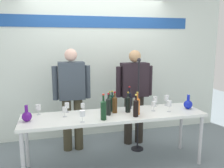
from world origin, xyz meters
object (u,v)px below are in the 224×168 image
display_table (115,118)px  wine_glass_right_0 (154,104)px  wine_bottle_4 (129,100)px  wine_bottle_8 (110,103)px  wine_glass_right_1 (155,99)px  wine_bottle_1 (112,102)px  presenter_left (72,94)px  wine_glass_left_1 (67,106)px  wine_bottle_3 (115,104)px  wine_bottle_2 (108,106)px  microphone_stand (138,120)px  wine_bottle_6 (128,104)px  wine_glass_right_2 (169,104)px  wine_glass_left_3 (65,110)px  wine_bottle_7 (103,109)px  wine_bottle_5 (137,105)px  wine_glass_left_0 (38,107)px  wine_glass_left_4 (83,106)px  presenter_right (134,91)px  wine_glass_right_3 (166,98)px  decanter_blue_right (188,104)px  wine_bottle_0 (136,107)px  wine_glass_left_2 (82,113)px  decanter_blue_left (27,116)px

display_table → wine_glass_right_0: 0.60m
wine_bottle_4 → wine_bottle_8: bearing=-167.7°
wine_glass_right_1 → wine_bottle_1: bearing=-179.0°
presenter_left → wine_glass_right_0: (1.10, -0.67, -0.07)m
wine_glass_left_1 → wine_bottle_3: bearing=-16.0°
wine_bottle_1 → wine_glass_right_0: bearing=-19.8°
wine_bottle_2 → microphone_stand: (0.59, 0.42, -0.40)m
wine_bottle_6 → wine_glass_right_2: 0.59m
wine_bottle_1 → wine_glass_left_3: bearing=-167.5°
wine_bottle_6 → wine_glass_left_3: bearing=179.5°
wine_bottle_1 → wine_bottle_7: 0.45m
wine_bottle_4 → wine_bottle_5: size_ratio=1.07×
wine_bottle_3 → wine_glass_left_0: (-1.04, 0.17, -0.03)m
wine_bottle_6 → wine_bottle_7: (-0.41, -0.24, 0.02)m
wine_bottle_6 → wine_glass_left_4: size_ratio=2.07×
presenter_right → wine_bottle_2: 0.93m
wine_bottle_3 → wine_bottle_4: size_ratio=0.89×
wine_glass_right_3 → wine_bottle_6: bearing=-164.4°
wine_bottle_1 → wine_glass_right_2: wine_bottle_1 is taller
wine_bottle_1 → wine_bottle_6: bearing=-40.4°
decanter_blue_right → wine_bottle_3: 1.12m
wine_bottle_1 → wine_glass_left_4: (-0.44, -0.05, -0.02)m
wine_bottle_5 → wine_bottle_0: bearing=-120.5°
decanter_blue_right → wine_bottle_6: bearing=176.3°
wine_bottle_4 → wine_glass_right_0: (0.30, -0.20, -0.04)m
wine_glass_left_3 → presenter_right: bearing=27.4°
wine_bottle_3 → wine_glass_right_3: bearing=11.3°
presenter_left → decanter_blue_right: bearing=-22.7°
display_table → wine_glass_left_4: 0.48m
wine_glass_right_1 → wine_glass_right_2: 0.31m
wine_glass_left_2 → wine_bottle_0: bearing=4.0°
wine_bottle_3 → wine_glass_left_1: wine_bottle_3 is taller
wine_bottle_0 → wine_bottle_6: wine_bottle_0 is taller
wine_glass_left_1 → wine_glass_right_3: wine_glass_right_3 is taller
wine_bottle_7 → microphone_stand: (0.70, 0.60, -0.41)m
decanter_blue_left → wine_glass_right_0: decanter_blue_left is taller
wine_glass_left_1 → microphone_stand: microphone_stand is taller
display_table → wine_bottle_8: size_ratio=8.46×
wine_glass_left_0 → wine_glass_right_3: (1.93, 0.01, 0.01)m
wine_bottle_5 → wine_glass_right_3: 0.69m
wine_glass_left_0 → decanter_blue_right: bearing=-6.5°
display_table → wine_glass_left_2: bearing=-154.5°
presenter_left → wine_bottle_7: (0.32, -0.87, -0.03)m
wine_bottle_1 → wine_bottle_3: wine_bottle_3 is taller
wine_bottle_6 → wine_glass_right_2: size_ratio=1.83×
wine_bottle_1 → wine_bottle_4: bearing=-0.9°
wine_bottle_2 → wine_glass_left_4: (-0.33, 0.17, -0.03)m
wine_glass_left_1 → wine_glass_left_3: (-0.04, -0.20, -0.00)m
wine_bottle_0 → wine_glass_right_2: size_ratio=1.90×
wine_bottle_0 → wine_glass_left_2: wine_bottle_0 is taller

